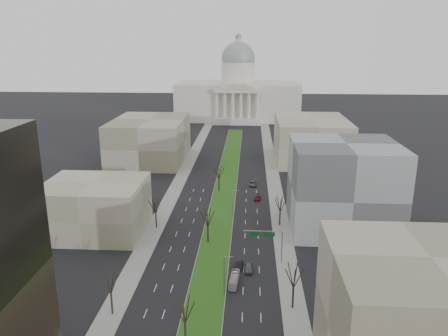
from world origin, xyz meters
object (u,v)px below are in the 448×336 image
at_px(car_red, 257,198).
at_px(box_van, 234,280).
at_px(car_grey_far, 253,184).
at_px(car_black, 239,265).
at_px(car_grey_near, 249,268).

relative_size(car_red, box_van, 0.64).
bearing_deg(box_van, car_grey_far, 91.44).
relative_size(car_grey_far, box_van, 0.72).
distance_m(car_black, box_van, 7.11).
xyz_separation_m(car_black, box_van, (-0.83, -7.06, 0.28)).
xyz_separation_m(car_grey_near, car_black, (-2.21, 1.50, -0.03)).
bearing_deg(car_grey_near, car_red, 84.20).
bearing_deg(car_grey_near, car_grey_far, 86.42).
bearing_deg(car_black, car_grey_near, -28.67).
bearing_deg(box_van, car_black, 88.22).
relative_size(car_grey_near, car_grey_far, 0.85).
height_order(car_red, box_van, box_van).
relative_size(car_black, car_grey_far, 0.84).
distance_m(car_black, car_grey_far, 59.85).
distance_m(car_red, box_van, 52.57).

